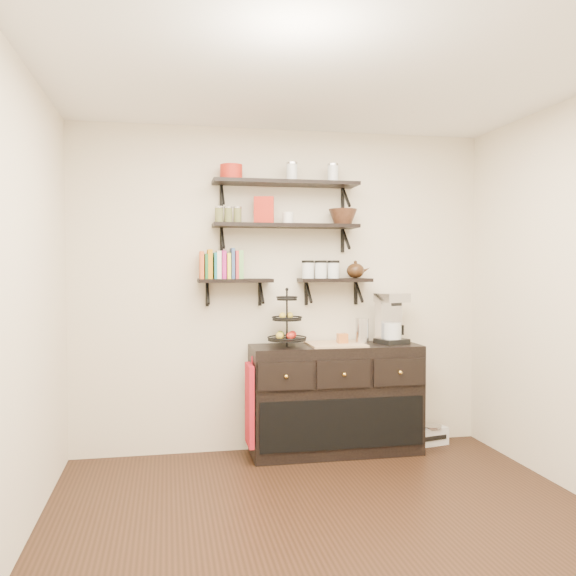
{
  "coord_description": "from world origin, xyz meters",
  "views": [
    {
      "loc": [
        -0.96,
        -3.32,
        1.55
      ],
      "look_at": [
        -0.07,
        1.15,
        1.39
      ],
      "focal_mm": 38.0,
      "sensor_mm": 36.0,
      "label": 1
    }
  ],
  "objects_px": {
    "sideboard": "(335,399)",
    "radio": "(431,435)",
    "coffee_maker": "(391,319)",
    "fruit_stand": "(287,327)"
  },
  "relations": [
    {
      "from": "sideboard",
      "to": "radio",
      "type": "bearing_deg",
      "value": 4.34
    },
    {
      "from": "radio",
      "to": "coffee_maker",
      "type": "bearing_deg",
      "value": 173.27
    },
    {
      "from": "sideboard",
      "to": "coffee_maker",
      "type": "bearing_deg",
      "value": 3.37
    },
    {
      "from": "sideboard",
      "to": "coffee_maker",
      "type": "height_order",
      "value": "coffee_maker"
    },
    {
      "from": "coffee_maker",
      "to": "radio",
      "type": "distance_m",
      "value": 1.09
    },
    {
      "from": "radio",
      "to": "sideboard",
      "type": "bearing_deg",
      "value": 172.06
    },
    {
      "from": "fruit_stand",
      "to": "coffee_maker",
      "type": "xyz_separation_m",
      "value": [
        0.9,
        0.03,
        0.04
      ]
    },
    {
      "from": "fruit_stand",
      "to": "coffee_maker",
      "type": "relative_size",
      "value": 1.08
    },
    {
      "from": "fruit_stand",
      "to": "coffee_maker",
      "type": "distance_m",
      "value": 0.9
    },
    {
      "from": "coffee_maker",
      "to": "radio",
      "type": "bearing_deg",
      "value": -13.81
    }
  ]
}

